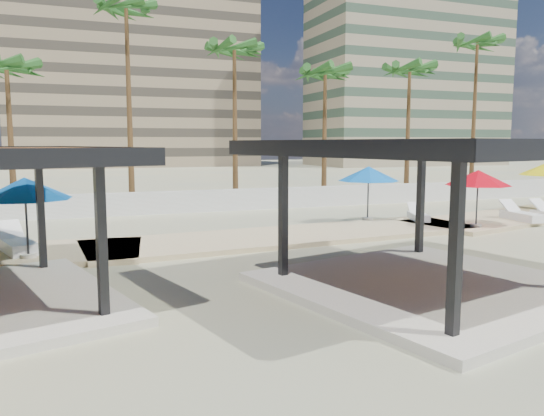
{
  "coord_description": "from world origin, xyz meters",
  "views": [
    {
      "loc": [
        -6.19,
        -12.01,
        3.72
      ],
      "look_at": [
        0.53,
        5.69,
        1.4
      ],
      "focal_mm": 35.0,
      "sensor_mm": 36.0,
      "label": 1
    }
  ],
  "objects_px": {
    "pavilion_central": "(434,202)",
    "lounger_b": "(418,216)",
    "lounger_a": "(17,245)",
    "lounger_d": "(521,216)",
    "umbrella_c": "(478,178)"
  },
  "relations": [
    {
      "from": "pavilion_central",
      "to": "lounger_b",
      "type": "height_order",
      "value": "pavilion_central"
    },
    {
      "from": "lounger_b",
      "to": "lounger_d",
      "type": "height_order",
      "value": "lounger_d"
    },
    {
      "from": "umbrella_c",
      "to": "pavilion_central",
      "type": "bearing_deg",
      "value": -137.68
    },
    {
      "from": "pavilion_central",
      "to": "lounger_a",
      "type": "relative_size",
      "value": 3.53
    },
    {
      "from": "lounger_a",
      "to": "lounger_b",
      "type": "relative_size",
      "value": 1.25
    },
    {
      "from": "lounger_d",
      "to": "pavilion_central",
      "type": "bearing_deg",
      "value": 130.47
    },
    {
      "from": "lounger_b",
      "to": "pavilion_central",
      "type": "bearing_deg",
      "value": 166.91
    },
    {
      "from": "lounger_a",
      "to": "lounger_b",
      "type": "distance_m",
      "value": 16.87
    },
    {
      "from": "pavilion_central",
      "to": "lounger_b",
      "type": "bearing_deg",
      "value": 42.18
    },
    {
      "from": "umbrella_c",
      "to": "lounger_a",
      "type": "bearing_deg",
      "value": 176.27
    },
    {
      "from": "pavilion_central",
      "to": "lounger_b",
      "type": "distance_m",
      "value": 11.76
    },
    {
      "from": "lounger_a",
      "to": "lounger_d",
      "type": "distance_m",
      "value": 21.21
    },
    {
      "from": "pavilion_central",
      "to": "umbrella_c",
      "type": "xyz_separation_m",
      "value": [
        7.63,
        6.95,
        -0.01
      ]
    },
    {
      "from": "pavilion_central",
      "to": "lounger_a",
      "type": "bearing_deg",
      "value": 128.29
    },
    {
      "from": "pavilion_central",
      "to": "lounger_d",
      "type": "height_order",
      "value": "pavilion_central"
    }
  ]
}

